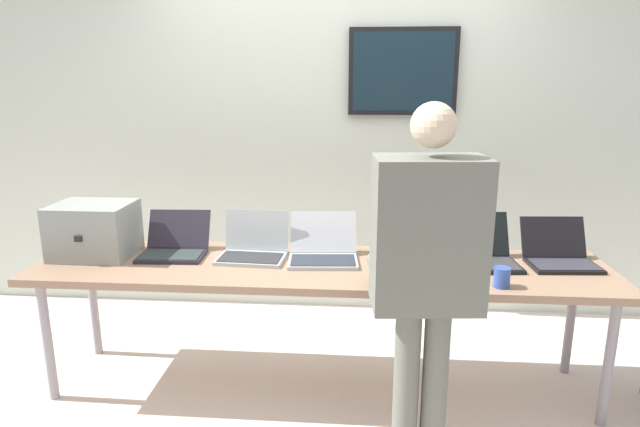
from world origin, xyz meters
name	(u,v)px	position (x,y,z in m)	size (l,w,h in m)	color
ground	(321,387)	(0.00, 0.00, -0.02)	(8.00, 8.00, 0.04)	silver
back_wall	(335,141)	(0.01, 1.13, 1.26)	(8.00, 0.11, 2.49)	silver
workbench	(321,273)	(0.00, 0.00, 0.67)	(3.07, 0.70, 0.72)	#927157
equipment_box	(94,230)	(-1.27, 0.05, 0.87)	(0.42, 0.35, 0.30)	gray
laptop_station_0	(175,245)	(-0.84, 0.11, 0.77)	(0.37, 0.36, 0.22)	#26212C
laptop_station_1	(253,248)	(-0.38, 0.09, 0.78)	(0.38, 0.30, 0.25)	#AAB4B4
laptop_station_2	(323,250)	(0.01, 0.09, 0.78)	(0.40, 0.38, 0.23)	#AFB1B4
laptop_station_3	(403,250)	(0.45, 0.10, 0.78)	(0.33, 0.32, 0.26)	black
laptop_station_4	(481,253)	(0.86, 0.09, 0.78)	(0.39, 0.39, 0.24)	black
laptop_station_5	(559,254)	(1.28, 0.11, 0.77)	(0.37, 0.35, 0.23)	black
person	(426,261)	(0.48, -0.62, 0.97)	(0.47, 0.61, 1.61)	#63665B
coffee_mug	(502,277)	(0.89, -0.25, 0.77)	(0.08, 0.08, 0.10)	#2E4999
paper_sheet	(464,280)	(0.72, -0.17, 0.72)	(0.25, 0.32, 0.00)	white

